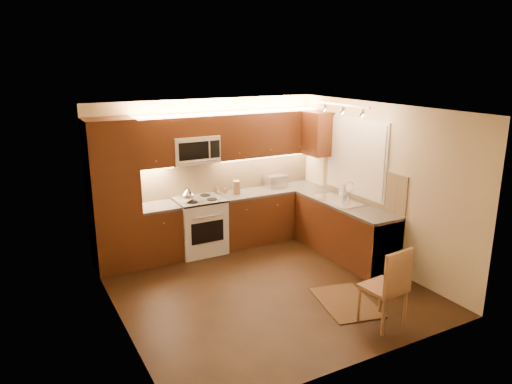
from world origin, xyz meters
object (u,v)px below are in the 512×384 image
sink (340,196)px  kettle (188,195)px  toaster_oven (275,181)px  dining_chair (383,286)px  knife_block (236,187)px  soap_bottle (343,189)px  stove (200,226)px  microwave (194,149)px

sink → kettle: bearing=155.2°
toaster_oven → dining_chair: size_ratio=0.35×
knife_block → soap_bottle: bearing=-14.1°
toaster_oven → stove: bearing=-175.3°
dining_chair → kettle: bearing=107.1°
sink → toaster_oven: 1.34m
stove → kettle: kettle is taller
stove → dining_chair: 3.36m
toaster_oven → dining_chair: bearing=-98.1°
microwave → soap_bottle: 2.57m
sink → toaster_oven: toaster_oven is taller
sink → knife_block: bearing=137.0°
dining_chair → toaster_oven: bearing=76.4°
sink → kettle: kettle is taller
kettle → knife_block: size_ratio=1.11×
stove → knife_block: (0.72, 0.07, 0.55)m
stove → sink: bearing=-29.4°
toaster_oven → dining_chair: (-0.46, -3.31, -0.50)m
microwave → toaster_oven: 1.69m
microwave → sink: bearing=-32.2°
knife_block → stove: bearing=-155.9°
toaster_oven → soap_bottle: bearing=-55.5°
stove → microwave: (0.00, 0.14, 1.26)m
stove → dining_chair: size_ratio=0.91×
stove → microwave: 1.27m
sink → kettle: size_ratio=3.51×
sink → kettle: 2.45m
kettle → soap_bottle: bearing=-27.7°
microwave → toaster_oven: (1.53, -0.00, -0.71)m
microwave → sink: microwave is taller
stove → toaster_oven: (1.53, 0.13, 0.55)m
soap_bottle → knife_block: bearing=143.9°
sink → knife_block: 1.75m
microwave → sink: 2.48m
kettle → sink: bearing=-34.6°
soap_bottle → dining_chair: size_ratio=0.22×
sink → dining_chair: 2.31m
stove → dining_chair: dining_chair is taller
sink → dining_chair: sink is taller
microwave → toaster_oven: size_ratio=2.12×
stove → sink: 2.35m
knife_block → soap_bottle: (1.52, -0.97, -0.00)m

